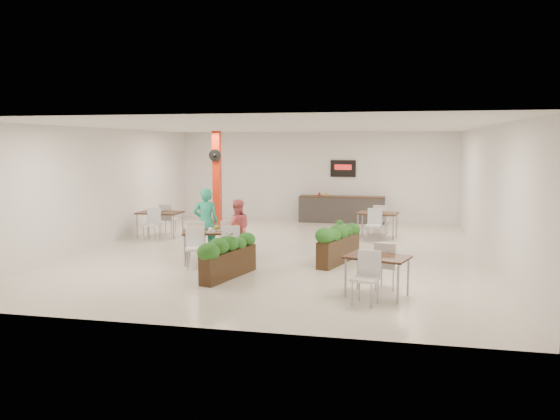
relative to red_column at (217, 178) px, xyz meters
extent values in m
plane|color=beige|center=(3.00, -3.79, -1.64)|extent=(12.00, 12.00, 0.00)
cube|color=white|center=(3.00, 2.21, -0.04)|extent=(10.00, 0.10, 3.20)
cube|color=white|center=(3.00, -9.79, -0.04)|extent=(10.00, 0.10, 3.20)
cube|color=white|center=(-2.00, -3.79, -0.04)|extent=(0.10, 12.00, 3.20)
cube|color=white|center=(8.00, -3.79, -0.04)|extent=(0.10, 12.00, 3.20)
cube|color=white|center=(3.00, -3.79, 1.56)|extent=(10.00, 12.00, 0.04)
cube|color=red|center=(0.00, 0.01, -0.04)|extent=(0.25, 0.25, 3.20)
cylinder|color=black|center=(0.00, -0.17, 0.76)|extent=(0.40, 0.06, 0.40)
sphere|color=black|center=(0.00, -0.21, 0.76)|extent=(0.12, 0.12, 0.12)
cube|color=#312E2C|center=(4.00, 1.86, -1.19)|extent=(3.00, 0.60, 0.90)
cube|color=black|center=(4.00, 1.86, -0.72)|extent=(3.00, 0.62, 0.04)
cube|color=black|center=(4.00, 2.17, 0.26)|extent=(0.90, 0.04, 0.60)
cube|color=red|center=(4.00, 2.14, 0.31)|extent=(0.60, 0.02, 0.18)
imported|color=maroon|center=(3.20, 1.86, -0.61)|extent=(0.09, 0.09, 0.19)
imported|color=gold|center=(3.45, 1.86, -0.62)|extent=(0.13, 0.13, 0.17)
cube|color=black|center=(1.67, -5.35, -0.91)|extent=(1.59, 1.22, 0.04)
cylinder|color=gray|center=(1.18, -5.89, -1.29)|extent=(0.04, 0.04, 0.71)
cylinder|color=gray|center=(2.39, -5.47, -1.29)|extent=(0.04, 0.04, 0.71)
cylinder|color=gray|center=(0.95, -5.24, -1.29)|extent=(0.04, 0.04, 0.71)
cylinder|color=gray|center=(2.16, -4.82, -1.29)|extent=(0.04, 0.04, 0.71)
cube|color=white|center=(1.09, -4.92, -1.19)|extent=(0.53, 0.53, 0.05)
cube|color=white|center=(1.16, -5.10, -0.94)|extent=(0.41, 0.18, 0.45)
cylinder|color=gray|center=(1.20, -4.70, -1.43)|extent=(0.02, 0.02, 0.43)
cylinder|color=gray|center=(0.88, -4.81, -1.43)|extent=(0.02, 0.02, 0.43)
cylinder|color=gray|center=(1.31, -5.02, -1.43)|extent=(0.02, 0.02, 0.43)
cylinder|color=gray|center=(0.99, -5.14, -1.43)|extent=(0.02, 0.02, 0.43)
cube|color=white|center=(1.85, -4.66, -1.19)|extent=(0.53, 0.53, 0.05)
cube|color=white|center=(1.91, -4.84, -0.94)|extent=(0.41, 0.18, 0.45)
cylinder|color=gray|center=(1.95, -4.44, -1.43)|extent=(0.02, 0.02, 0.43)
cylinder|color=gray|center=(1.63, -4.55, -1.43)|extent=(0.02, 0.02, 0.43)
cylinder|color=gray|center=(2.07, -4.76, -1.43)|extent=(0.02, 0.02, 0.43)
cylinder|color=gray|center=(1.75, -4.87, -1.43)|extent=(0.02, 0.02, 0.43)
cube|color=white|center=(1.49, -6.05, -1.19)|extent=(0.53, 0.53, 0.05)
cube|color=white|center=(1.43, -5.87, -0.94)|extent=(0.41, 0.18, 0.45)
cylinder|color=gray|center=(1.38, -6.27, -1.43)|extent=(0.02, 0.02, 0.43)
cylinder|color=gray|center=(1.71, -6.16, -1.43)|extent=(0.02, 0.02, 0.43)
cylinder|color=gray|center=(1.27, -5.95, -1.43)|extent=(0.02, 0.02, 0.43)
cylinder|color=gray|center=(1.59, -5.84, -1.43)|extent=(0.02, 0.02, 0.43)
cube|color=white|center=(2.24, -5.79, -1.19)|extent=(0.53, 0.53, 0.05)
cube|color=white|center=(2.18, -5.61, -0.94)|extent=(0.41, 0.18, 0.45)
cylinder|color=gray|center=(2.14, -6.01, -1.43)|extent=(0.02, 0.02, 0.43)
cylinder|color=gray|center=(2.46, -5.89, -1.43)|extent=(0.02, 0.02, 0.43)
cylinder|color=gray|center=(2.03, -5.68, -1.43)|extent=(0.02, 0.02, 0.43)
cylinder|color=gray|center=(2.35, -5.57, -1.43)|extent=(0.02, 0.02, 0.43)
cube|color=white|center=(1.37, -5.56, -0.89)|extent=(0.38, 0.38, 0.01)
ellipsoid|color=#A15128|center=(1.37, -5.56, -0.81)|extent=(0.22, 0.22, 0.13)
cube|color=white|center=(1.72, -5.21, -0.89)|extent=(0.33, 0.33, 0.01)
ellipsoid|color=#C87123|center=(1.72, -5.21, -0.82)|extent=(0.18, 0.18, 0.11)
cube|color=white|center=(2.09, -5.34, -0.89)|extent=(0.33, 0.33, 0.01)
ellipsoid|color=#521710|center=(2.09, -5.34, -0.83)|extent=(0.16, 0.16, 0.10)
cube|color=white|center=(1.68, -5.54, -0.89)|extent=(0.23, 0.23, 0.01)
ellipsoid|color=white|center=(1.68, -5.54, -0.84)|extent=(0.12, 0.12, 0.07)
cylinder|color=orange|center=(2.14, -5.03, -0.82)|extent=(0.07, 0.07, 0.15)
imported|color=#513922|center=(1.12, -5.44, -0.84)|extent=(0.12, 0.12, 0.10)
imported|color=#29B288|center=(1.27, -4.70, -0.79)|extent=(0.72, 0.59, 1.70)
imported|color=#F76E71|center=(2.07, -4.70, -0.93)|extent=(0.84, 0.74, 1.44)
cube|color=black|center=(2.47, -6.68, -1.35)|extent=(0.75, 1.76, 0.58)
ellipsoid|color=#185518|center=(2.27, -7.38, -0.94)|extent=(0.40, 0.40, 0.32)
ellipsoid|color=#185518|center=(2.37, -7.03, -0.94)|extent=(0.40, 0.40, 0.32)
ellipsoid|color=#185518|center=(2.47, -6.68, -0.94)|extent=(0.40, 0.40, 0.32)
ellipsoid|color=#185518|center=(2.56, -6.34, -0.94)|extent=(0.40, 0.40, 0.32)
ellipsoid|color=#185518|center=(2.66, -5.99, -0.94)|extent=(0.40, 0.40, 0.32)
imported|color=#185518|center=(2.47, -6.68, -0.87)|extent=(0.34, 0.30, 0.38)
cube|color=black|center=(4.57, -4.79, -1.34)|extent=(0.85, 1.85, 0.61)
ellipsoid|color=#185518|center=(4.33, -5.53, -0.91)|extent=(0.40, 0.40, 0.32)
ellipsoid|color=#185518|center=(4.45, -5.16, -0.91)|extent=(0.40, 0.40, 0.32)
ellipsoid|color=#185518|center=(4.57, -4.79, -0.91)|extent=(0.40, 0.40, 0.32)
ellipsoid|color=#185518|center=(4.68, -4.42, -0.91)|extent=(0.40, 0.40, 0.32)
ellipsoid|color=#185518|center=(4.80, -4.06, -0.91)|extent=(0.40, 0.40, 0.32)
imported|color=#185518|center=(4.57, -4.79, -0.83)|extent=(0.22, 0.22, 0.40)
cube|color=black|center=(-1.05, -2.25, -0.91)|extent=(1.27, 0.85, 0.04)
cylinder|color=gray|center=(-1.62, -2.62, -1.29)|extent=(0.04, 0.04, 0.71)
cylinder|color=gray|center=(-0.48, -2.61, -1.29)|extent=(0.04, 0.04, 0.71)
cylinder|color=gray|center=(-1.63, -1.89, -1.29)|extent=(0.04, 0.04, 0.71)
cylinder|color=gray|center=(-0.48, -1.89, -1.29)|extent=(0.04, 0.04, 0.71)
cube|color=white|center=(-1.05, -1.65, -1.19)|extent=(0.42, 0.42, 0.05)
cube|color=white|center=(-1.05, -1.84, -0.94)|extent=(0.42, 0.04, 0.45)
cylinder|color=gray|center=(-0.88, -1.48, -1.43)|extent=(0.02, 0.02, 0.43)
cylinder|color=gray|center=(-1.22, -1.48, -1.43)|extent=(0.02, 0.02, 0.43)
cylinder|color=gray|center=(-0.88, -1.82, -1.43)|extent=(0.02, 0.02, 0.43)
cylinder|color=gray|center=(-1.22, -1.82, -1.43)|extent=(0.02, 0.02, 0.43)
cube|color=white|center=(-1.05, -2.85, -1.19)|extent=(0.42, 0.42, 0.05)
cube|color=white|center=(-1.05, -2.66, -0.94)|extent=(0.42, 0.04, 0.45)
cylinder|color=gray|center=(-1.22, -3.02, -1.43)|extent=(0.02, 0.02, 0.43)
cylinder|color=gray|center=(-0.88, -3.02, -1.43)|extent=(0.02, 0.02, 0.43)
cylinder|color=gray|center=(-1.22, -2.68, -1.43)|extent=(0.02, 0.02, 0.43)
cylinder|color=gray|center=(-0.88, -2.68, -1.43)|extent=(0.02, 0.02, 0.43)
imported|color=white|center=(-1.05, -2.25, -0.87)|extent=(0.22, 0.22, 0.05)
cube|color=black|center=(5.34, -1.09, -0.91)|extent=(1.26, 0.94, 0.04)
cylinder|color=gray|center=(4.78, -1.34, -1.29)|extent=(0.04, 0.04, 0.71)
cylinder|color=gray|center=(5.80, -1.49, -1.29)|extent=(0.04, 0.04, 0.71)
cylinder|color=gray|center=(4.87, -0.69, -1.29)|extent=(0.04, 0.04, 0.71)
cylinder|color=gray|center=(5.90, -0.85, -1.29)|extent=(0.04, 0.04, 0.71)
cube|color=white|center=(5.43, -0.50, -1.19)|extent=(0.48, 0.48, 0.05)
cube|color=white|center=(5.40, -0.69, -0.94)|extent=(0.42, 0.10, 0.45)
cylinder|color=gray|center=(5.62, -0.36, -1.43)|extent=(0.02, 0.02, 0.43)
cylinder|color=gray|center=(5.28, -0.31, -1.43)|extent=(0.02, 0.02, 0.43)
cylinder|color=gray|center=(5.57, -0.69, -1.43)|extent=(0.02, 0.02, 0.43)
cylinder|color=gray|center=(5.23, -0.64, -1.43)|extent=(0.02, 0.02, 0.43)
cube|color=white|center=(5.25, -1.69, -1.19)|extent=(0.48, 0.48, 0.05)
cube|color=white|center=(5.28, -1.50, -0.94)|extent=(0.42, 0.10, 0.45)
cylinder|color=gray|center=(5.05, -1.83, -1.43)|extent=(0.02, 0.02, 0.43)
cylinder|color=gray|center=(5.39, -1.88, -1.43)|extent=(0.02, 0.02, 0.43)
cylinder|color=gray|center=(5.10, -1.49, -1.43)|extent=(0.02, 0.02, 0.43)
cylinder|color=gray|center=(5.44, -1.55, -1.43)|extent=(0.02, 0.02, 0.43)
imported|color=white|center=(5.34, -1.09, -0.87)|extent=(0.22, 0.22, 0.05)
cube|color=black|center=(5.53, -7.48, -0.91)|extent=(1.27, 1.03, 0.04)
cylinder|color=gray|center=(4.97, -7.63, -1.29)|extent=(0.04, 0.04, 0.71)
cylinder|color=gray|center=(5.90, -7.92, -1.29)|extent=(0.04, 0.04, 0.71)
cylinder|color=gray|center=(5.16, -7.04, -1.29)|extent=(0.04, 0.04, 0.71)
cylinder|color=gray|center=(6.09, -7.34, -1.29)|extent=(0.04, 0.04, 0.71)
cube|color=white|center=(5.71, -6.91, -1.19)|extent=(0.53, 0.53, 0.05)
cube|color=white|center=(5.66, -7.09, -0.94)|extent=(0.41, 0.17, 0.45)
cylinder|color=gray|center=(5.93, -6.80, -1.43)|extent=(0.02, 0.02, 0.43)
cylinder|color=gray|center=(5.60, -6.70, -1.43)|extent=(0.02, 0.02, 0.43)
cylinder|color=gray|center=(5.82, -7.12, -1.43)|extent=(0.02, 0.02, 0.43)
cylinder|color=gray|center=(5.50, -7.02, -1.43)|extent=(0.02, 0.02, 0.43)
cube|color=white|center=(5.35, -8.05, -1.19)|extent=(0.53, 0.53, 0.05)
cube|color=white|center=(5.41, -7.87, -0.94)|extent=(0.41, 0.17, 0.45)
cylinder|color=gray|center=(5.14, -8.17, -1.43)|extent=(0.02, 0.02, 0.43)
cylinder|color=gray|center=(5.46, -8.27, -1.43)|extent=(0.02, 0.02, 0.43)
cylinder|color=gray|center=(5.24, -7.84, -1.43)|extent=(0.02, 0.02, 0.43)
cylinder|color=gray|center=(5.56, -7.94, -1.43)|extent=(0.02, 0.02, 0.43)
camera|label=1|loc=(5.80, -17.36, 1.12)|focal=35.00mm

